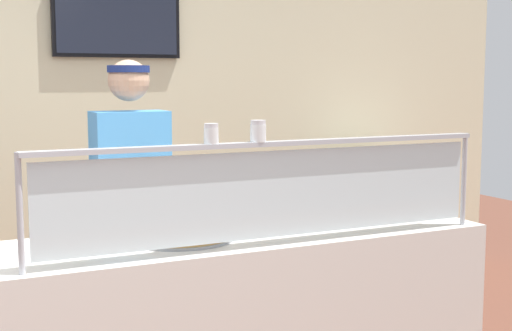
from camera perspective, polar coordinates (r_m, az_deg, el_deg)
name	(u,v)px	position (r m, az deg, el deg)	size (l,w,h in m)	color
shop_rear_unit	(125,121)	(5.22, -10.46, 3.50)	(6.68, 0.13, 2.70)	beige
sneeze_guard	(275,180)	(3.03, 1.50, -1.17)	(2.10, 0.06, 0.45)	#B2B5BC
pizza_tray	(180,235)	(3.24, -6.13, -5.51)	(0.51, 0.51, 0.04)	#9EA0A8
pizza_server	(183,230)	(3.22, -5.83, -5.18)	(0.07, 0.28, 0.01)	#ADAFB7
parmesan_shaker	(211,135)	(2.89, -3.60, 2.45)	(0.06, 0.06, 0.08)	white
pepper_flake_shaker	(258,132)	(2.97, 0.17, 2.66)	(0.07, 0.07, 0.09)	white
worker_figure	(133,207)	(3.74, -9.84, -3.28)	(0.41, 0.50, 1.76)	#23232D
prep_shelf	(383,237)	(5.74, 10.10, -5.62)	(0.70, 0.55, 0.85)	#B7BABF
pizza_box_stack	(384,166)	(5.65, 10.19, -0.06)	(0.48, 0.47, 0.27)	silver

